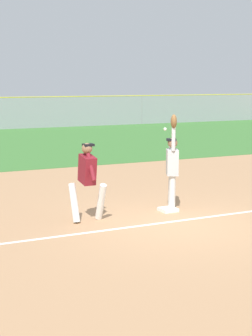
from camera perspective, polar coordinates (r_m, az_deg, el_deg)
The scene contains 9 objects.
ground_plane at distance 11.45m, azimuth 5.18°, elevation -6.00°, with size 74.07×74.07×0.00m, color tan.
outfield_grass at distance 26.22m, azimuth -12.37°, elevation 2.57°, with size 43.99×15.74×0.01m, color #3D7533.
chalk_foul_line at distance 10.32m, azimuth -12.83°, elevation -7.92°, with size 12.00×0.10×0.01m, color white.
first_base at distance 12.49m, azimuth 4.56°, elevation -4.49°, with size 0.38×0.38×0.08m, color white.
fielder at distance 12.39m, azimuth 5.02°, elevation 0.49°, with size 0.47×0.86×2.28m.
runner at distance 11.41m, azimuth -4.19°, elevation -0.91°, with size 0.72×0.84×1.72m.
baseball at distance 12.52m, azimuth 4.24°, elevation 4.21°, with size 0.07×0.07×0.07m, color white.
parked_car_green at distance 37.94m, azimuth -9.86°, elevation 5.73°, with size 4.55×2.42×1.25m.
parked_car_tan at distance 39.77m, azimuth -2.18°, elevation 6.02°, with size 4.42×2.15×1.25m.
Camera 1 is at (-5.52, -9.56, 3.04)m, focal length 56.45 mm.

